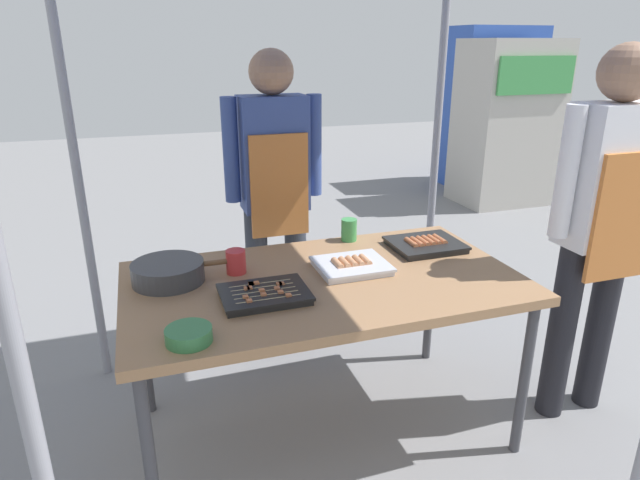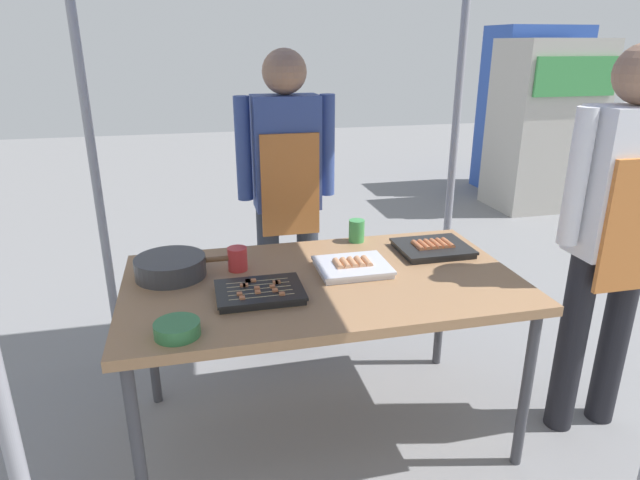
{
  "view_description": "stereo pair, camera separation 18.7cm",
  "coord_description": "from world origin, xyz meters",
  "views": [
    {
      "loc": [
        -0.66,
        -1.93,
        1.66
      ],
      "look_at": [
        0.0,
        0.05,
        0.9
      ],
      "focal_mm": 30.48,
      "sensor_mm": 36.0,
      "label": 1
    },
    {
      "loc": [
        -0.48,
        -1.98,
        1.66
      ],
      "look_at": [
        0.0,
        0.05,
        0.9
      ],
      "focal_mm": 30.48,
      "sensor_mm": 36.0,
      "label": 2
    }
  ],
  "objects": [
    {
      "name": "tray_pork_links",
      "position": [
        0.14,
        0.05,
        0.77
      ],
      "size": [
        0.3,
        0.26,
        0.05
      ],
      "color": "silver",
      "rests_on": "stall_table"
    },
    {
      "name": "stall_table",
      "position": [
        0.0,
        0.0,
        0.7
      ],
      "size": [
        1.6,
        0.9,
        0.75
      ],
      "color": "#9E724C",
      "rests_on": "ground"
    },
    {
      "name": "neighbor_stall_right",
      "position": [
        3.39,
        3.75,
        0.93
      ],
      "size": [
        1.04,
        0.64,
        1.84
      ],
      "color": "#2D51B2",
      "rests_on": "ground"
    },
    {
      "name": "ground_plane",
      "position": [
        0.0,
        0.0,
        0.0
      ],
      "size": [
        18.0,
        18.0,
        0.0
      ],
      "primitive_type": "plane",
      "color": "slate"
    },
    {
      "name": "vendor_woman",
      "position": [
        -0.01,
        0.79,
        0.97
      ],
      "size": [
        0.52,
        0.23,
        1.64
      ],
      "rotation": [
        0.0,
        0.0,
        3.14
      ],
      "color": "#333842",
      "rests_on": "ground"
    },
    {
      "name": "drink_cup_by_wok",
      "position": [
        0.26,
        0.39,
        0.8
      ],
      "size": [
        0.08,
        0.08,
        0.11
      ],
      "primitive_type": "cylinder",
      "color": "#3F994C",
      "rests_on": "stall_table"
    },
    {
      "name": "customer_nearby",
      "position": [
        1.17,
        -0.22,
        0.99
      ],
      "size": [
        0.52,
        0.23,
        1.66
      ],
      "color": "black",
      "rests_on": "ground"
    },
    {
      "name": "cooking_wok",
      "position": [
        -0.6,
        0.17,
        0.8
      ],
      "size": [
        0.45,
        0.29,
        0.08
      ],
      "color": "#38383A",
      "rests_on": "stall_table"
    },
    {
      "name": "condiment_bowl",
      "position": [
        -0.57,
        -0.34,
        0.77
      ],
      "size": [
        0.15,
        0.15,
        0.05
      ],
      "primitive_type": "cylinder",
      "color": "#33723F",
      "rests_on": "stall_table"
    },
    {
      "name": "tray_grilled_sausages",
      "position": [
        0.56,
        0.18,
        0.77
      ],
      "size": [
        0.32,
        0.27,
        0.05
      ],
      "color": "black",
      "rests_on": "stall_table"
    },
    {
      "name": "tray_meat_skewers",
      "position": [
        -0.27,
        -0.11,
        0.77
      ],
      "size": [
        0.33,
        0.25,
        0.04
      ],
      "color": "black",
      "rests_on": "stall_table"
    },
    {
      "name": "drink_cup_near_edge",
      "position": [
        -0.33,
        0.17,
        0.8
      ],
      "size": [
        0.08,
        0.08,
        0.1
      ],
      "primitive_type": "cylinder",
      "color": "red",
      "rests_on": "stall_table"
    },
    {
      "name": "neighbor_stall_left",
      "position": [
        3.08,
        2.99,
        0.86
      ],
      "size": [
        0.96,
        0.74,
        1.7
      ],
      "color": "#B7B2A8",
      "rests_on": "ground"
    }
  ]
}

